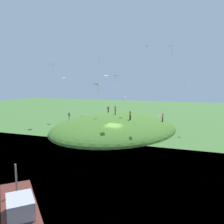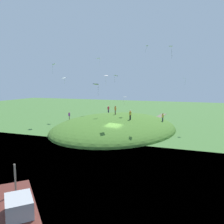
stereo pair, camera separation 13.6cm
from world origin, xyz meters
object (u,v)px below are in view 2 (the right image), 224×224
kite_6 (147,46)px  kite_7 (96,85)px  kite_2 (106,77)px  kite_0 (98,59)px  kite_4 (125,97)px  person_watching_kites (108,108)px  boat_on_lake (18,211)px  kite_5 (116,76)px  person_on_hilltop (130,114)px  kite_9 (54,65)px  person_with_child (69,115)px  kite_3 (185,79)px  kite_10 (64,78)px  person_near_shore (115,109)px  person_walking_path (163,116)px  kite_1 (171,47)px

kite_6 → kite_7: bearing=156.7°
kite_2 → kite_0: bearing=33.2°
kite_4 → person_watching_kites: bearing=41.1°
boat_on_lake → kite_2: bearing=145.6°
person_watching_kites → kite_5: kite_5 is taller
person_on_hilltop → kite_4: size_ratio=0.96×
person_on_hilltop → kite_0: kite_0 is taller
kite_6 → kite_9: bearing=80.3°
person_with_child → kite_9: 12.50m
kite_5 → person_with_child: bearing=67.7°
kite_3 → kite_4: size_ratio=0.78×
kite_10 → kite_9: bearing=-178.7°
kite_10 → boat_on_lake: bearing=-152.6°
kite_2 → person_watching_kites: bearing=17.4°
kite_4 → kite_10: bearing=71.3°
kite_7 → kite_10: bearing=41.7°
person_near_shore → person_with_child: 9.74m
kite_10 → kite_2: bearing=-111.9°
kite_6 → boat_on_lake: bearing=175.9°
person_near_shore → person_with_child: person_near_shore is taller
person_watching_kites → kite_10: 13.23m
kite_2 → kite_9: bearing=85.8°
person_walking_path → kite_2: 13.85m
person_near_shore → kite_7: 15.68m
kite_4 → kite_7: size_ratio=1.08×
kite_0 → kite_6: bearing=-127.0°
kite_1 → kite_3: (8.11, -1.80, -4.81)m
person_with_child → kite_5: bearing=-148.0°
boat_on_lake → person_near_shore: size_ratio=4.08×
kite_4 → kite_7: 13.68m
person_watching_kites → kite_10: size_ratio=1.06×
kite_5 → boat_on_lake: bearing=-175.4°
kite_9 → kite_1: bearing=-104.2°
person_with_child → kite_3: size_ratio=1.14×
person_with_child → kite_10: size_ratio=1.05×
kite_2 → kite_10: 14.15m
person_with_child → kite_3: bearing=-114.0°
person_near_shore → person_watching_kites: size_ratio=1.14×
kite_0 → kite_6: kite_6 is taller
kite_0 → kite_4: size_ratio=0.88×
kite_4 → kite_6: bearing=-115.3°
kite_6 → kite_10: kite_6 is taller
kite_1 → kite_10: (11.03, 26.49, -4.49)m
person_near_shore → kite_0: 14.74m
person_on_hilltop → kite_3: (5.87, -9.02, 6.42)m
kite_0 → kite_4: bearing=-131.9°
person_watching_kites → kite_0: size_ratio=1.03×
boat_on_lake → kite_7: bearing=142.1°
person_walking_path → person_on_hilltop: bearing=60.1°
kite_3 → kite_7: size_ratio=0.85×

